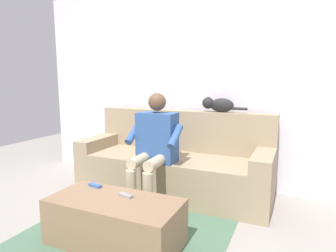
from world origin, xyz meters
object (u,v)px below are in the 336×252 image
Objects in this scene: couch at (174,165)px; cat_on_backrest at (217,104)px; person_solo_seated at (154,143)px; coffee_table at (115,222)px; remote_blue at (95,185)px; remote_gray at (126,195)px.

couch is 0.85m from cat_on_backrest.
cat_on_backrest is (-0.48, -0.66, 0.36)m from person_solo_seated.
person_solo_seated is (0.05, 0.40, 0.33)m from couch.
couch is 0.53m from person_solo_seated.
couch is at bearing -90.00° from coffee_table.
cat_on_backrest reaches higher than couch.
remote_blue is at bearing 68.51° from person_solo_seated.
cat_on_backrest reaches higher than coffee_table.
remote_blue is (0.31, 1.04, 0.07)m from couch.
couch is 1.09m from remote_blue.
cat_on_backrest is 3.99× the size of remote_blue.
coffee_table is at bearing -17.64° from remote_blue.
person_solo_seated is at bearing 54.21° from cat_on_backrest.
remote_blue is (0.36, -0.08, 0.00)m from remote_gray.
person_solo_seated is 2.25× the size of cat_on_backrest.
remote_blue is at bearing -27.44° from coffee_table.
remote_blue is (0.73, 1.30, -0.63)m from cat_on_backrest.
remote_gray is at bearing -121.47° from coffee_table.
couch reaches higher than coffee_table.
remote_blue is at bearing -179.30° from remote_gray.
remote_gray is at bearing 92.61° from couch.
person_solo_seated is 8.95× the size of remote_blue.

